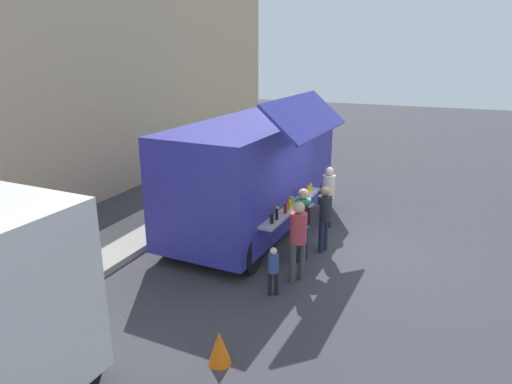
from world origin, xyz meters
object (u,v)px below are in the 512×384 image
customer_front_ordering (324,213)px  customer_extra_browsing (328,191)px  customer_rear_waiting (298,234)px  trash_bin (236,169)px  customer_mid_with_backpack (304,218)px  child_near_queue (273,267)px  traffic_cone_orange (219,348)px  food_truck_main (255,171)px

customer_front_ordering → customer_extra_browsing: 1.66m
customer_front_ordering → customer_rear_waiting: bearing=97.6°
trash_bin → customer_mid_with_backpack: 6.60m
customer_extra_browsing → customer_front_ordering: bearing=65.4°
child_near_queue → traffic_cone_orange: bearing=150.0°
traffic_cone_orange → trash_bin: trash_bin is taller
customer_extra_browsing → child_near_queue: customer_extra_browsing is taller
food_truck_main → child_near_queue: (-3.05, -1.69, -0.98)m
customer_extra_browsing → customer_rear_waiting: bearing=57.6°
trash_bin → child_near_queue: trash_bin is taller
child_near_queue → customer_extra_browsing: bearing=-29.9°
traffic_cone_orange → trash_bin: bearing=23.8°
customer_rear_waiting → customer_front_ordering: bearing=-56.1°
customer_mid_with_backpack → customer_rear_waiting: size_ratio=1.00×
customer_mid_with_backpack → customer_extra_browsing: customer_mid_with_backpack is taller
customer_mid_with_backpack → customer_extra_browsing: 2.33m
traffic_cone_orange → customer_mid_with_backpack: 3.97m
food_truck_main → customer_extra_browsing: food_truck_main is taller
customer_extra_browsing → customer_mid_with_backpack: bearing=55.2°
customer_front_ordering → customer_mid_with_backpack: (-0.71, 0.28, 0.09)m
trash_bin → child_near_queue: 7.90m
customer_mid_with_backpack → child_near_queue: customer_mid_with_backpack is taller
customer_rear_waiting → child_near_queue: customer_rear_waiting is taller
food_truck_main → traffic_cone_orange: 5.69m
food_truck_main → child_near_queue: size_ratio=6.06×
customer_front_ordering → customer_rear_waiting: size_ratio=0.93×
traffic_cone_orange → child_near_queue: (2.23, -0.02, 0.33)m
trash_bin → customer_mid_with_backpack: customer_mid_with_backpack is taller
customer_extra_browsing → child_near_queue: bearing=53.6°
food_truck_main → traffic_cone_orange: food_truck_main is taller
food_truck_main → customer_extra_browsing: 2.06m
customer_front_ordering → child_near_queue: 2.42m
customer_front_ordering → customer_mid_with_backpack: 0.76m
customer_rear_waiting → customer_mid_with_backpack: bearing=-41.7°
customer_rear_waiting → customer_extra_browsing: 3.22m
customer_rear_waiting → traffic_cone_orange: bearing=123.6°
traffic_cone_orange → customer_extra_browsing: size_ratio=0.33×
trash_bin → customer_extra_browsing: (-2.81, -4.06, 0.48)m
food_truck_main → trash_bin: bearing=34.6°
trash_bin → child_near_queue: size_ratio=1.01×
trash_bin → customer_extra_browsing: customer_extra_browsing is taller
traffic_cone_orange → customer_rear_waiting: size_ratio=0.32×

